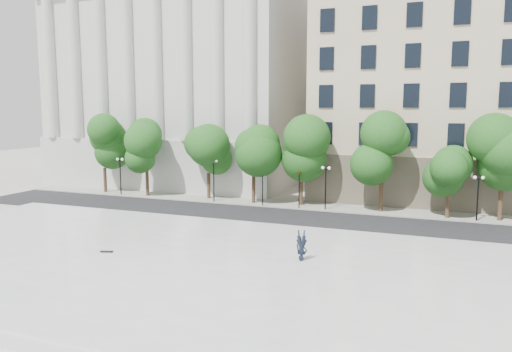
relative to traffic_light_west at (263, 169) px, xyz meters
The scene contains 13 objects.
ground 22.64m from the traffic_light_west, 86.76° to the right, with size 160.00×160.00×0.00m, color beige.
plaza 19.65m from the traffic_light_west, 86.26° to the right, with size 44.00×22.00×0.45m, color silver.
street 5.82m from the traffic_light_west, 73.65° to the right, with size 60.00×8.00×0.02m, color black.
far_sidewalk 4.23m from the traffic_light_west, 53.42° to the left, with size 60.00×4.00×0.12m, color #A09D94.
building_west 24.42m from the traffic_light_west, 134.04° to the left, with size 31.50×27.65×25.60m.
building_east 27.98m from the traffic_light_west, 38.00° to the left, with size 36.00×26.15×23.00m.
traffic_light_west is the anchor object (origin of this frame).
traffic_light_east 3.70m from the traffic_light_west, ahead, with size 0.51×1.78×4.21m.
person_lying 19.24m from the traffic_light_west, 62.47° to the right, with size 0.67×0.44×1.84m, color black.
skateboard 20.20m from the traffic_light_west, 99.41° to the right, with size 0.79×0.20×0.08m, color black.
plaza_steps 31.44m from the traffic_light_west, 87.68° to the right, with size 44.00×3.00×0.30m.
street_trees 3.01m from the traffic_light_west, 28.19° to the left, with size 44.41×5.02×7.84m.
lamp_posts 1.06m from the traffic_light_west, 26.68° to the left, with size 36.87×0.28×4.43m.
Camera 1 is at (15.45, -22.60, 9.50)m, focal length 35.00 mm.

